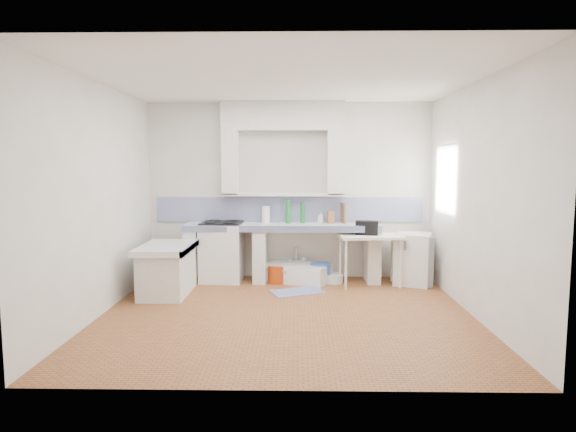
{
  "coord_description": "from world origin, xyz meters",
  "views": [
    {
      "loc": [
        0.12,
        -5.69,
        1.81
      ],
      "look_at": [
        0.0,
        1.0,
        1.1
      ],
      "focal_mm": 29.9,
      "sensor_mm": 36.0,
      "label": 1
    }
  ],
  "objects_px": {
    "fridge": "(413,259)",
    "stove": "(222,252)",
    "sink": "(296,273)",
    "side_table": "(370,260)"
  },
  "relations": [
    {
      "from": "stove",
      "to": "fridge",
      "type": "xyz_separation_m",
      "value": [
        2.94,
        -0.18,
        -0.06
      ]
    },
    {
      "from": "sink",
      "to": "side_table",
      "type": "bearing_deg",
      "value": 11.69
    },
    {
      "from": "stove",
      "to": "side_table",
      "type": "xyz_separation_m",
      "value": [
        2.28,
        -0.27,
        -0.07
      ]
    },
    {
      "from": "sink",
      "to": "side_table",
      "type": "relative_size",
      "value": 1.12
    },
    {
      "from": "sink",
      "to": "fridge",
      "type": "height_order",
      "value": "fridge"
    },
    {
      "from": "sink",
      "to": "fridge",
      "type": "distance_m",
      "value": 1.8
    },
    {
      "from": "stove",
      "to": "fridge",
      "type": "relative_size",
      "value": 1.15
    },
    {
      "from": "stove",
      "to": "side_table",
      "type": "relative_size",
      "value": 0.98
    },
    {
      "from": "fridge",
      "to": "stove",
      "type": "bearing_deg",
      "value": -162.79
    },
    {
      "from": "side_table",
      "to": "fridge",
      "type": "relative_size",
      "value": 1.18
    }
  ]
}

